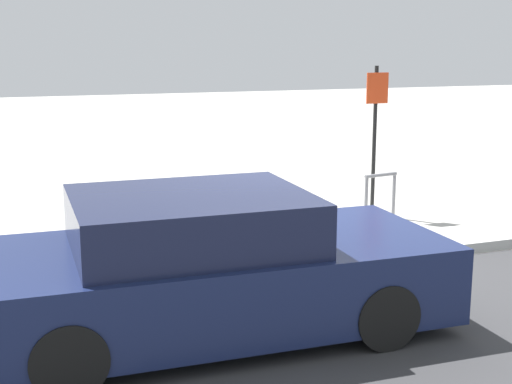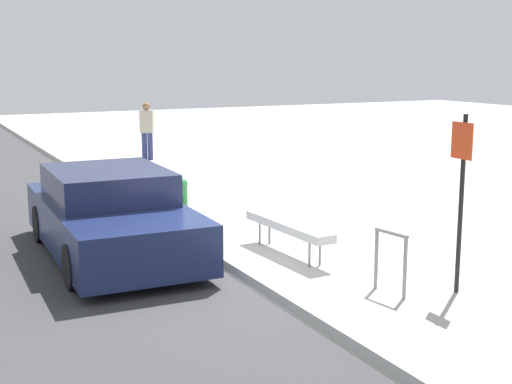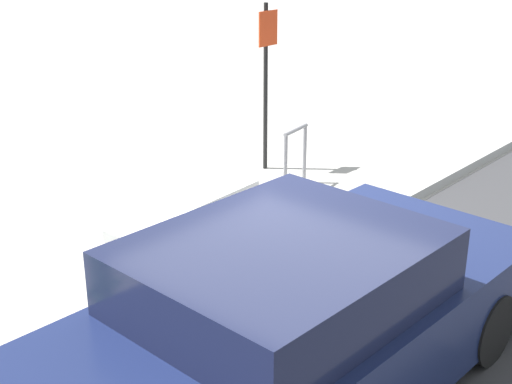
{
  "view_description": "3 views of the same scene",
  "coord_description": "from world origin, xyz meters",
  "views": [
    {
      "loc": [
        -3.17,
        -7.32,
        2.63
      ],
      "look_at": [
        -0.59,
        -0.37,
        1.08
      ],
      "focal_mm": 50.0,
      "sensor_mm": 36.0,
      "label": 1
    },
    {
      "loc": [
        8.99,
        -4.12,
        3.0
      ],
      "look_at": [
        -0.19,
        0.52,
        1.04
      ],
      "focal_mm": 50.0,
      "sensor_mm": 36.0,
      "label": 2
    },
    {
      "loc": [
        -4.96,
        -4.09,
        3.38
      ],
      "look_at": [
        0.33,
        0.6,
        0.62
      ],
      "focal_mm": 50.0,
      "sensor_mm": 36.0,
      "label": 3
    }
  ],
  "objects": [
    {
      "name": "bike_rack",
      "position": [
        1.95,
        1.36,
        0.5
      ],
      "size": [
        0.55,
        0.13,
        0.83
      ],
      "rotation": [
        0.0,
        0.0,
        0.15
      ],
      "color": "gray",
      "rests_on": "ground_plane"
    },
    {
      "name": "bench",
      "position": [
        -0.22,
        1.09,
        0.45
      ],
      "size": [
        2.05,
        0.45,
        0.52
      ],
      "rotation": [
        0.0,
        0.0,
        0.06
      ],
      "color": "gray",
      "rests_on": "ground_plane"
    },
    {
      "name": "ground_plane",
      "position": [
        0.0,
        0.0,
        0.0
      ],
      "size": [
        60.0,
        60.0,
        0.0
      ],
      "primitive_type": "plane",
      "color": "#ADAAA3"
    },
    {
      "name": "parked_car_near",
      "position": [
        -1.43,
        -1.33,
        0.62
      ],
      "size": [
        4.37,
        1.99,
        1.32
      ],
      "rotation": [
        0.0,
        0.0,
        -0.03
      ],
      "color": "black",
      "rests_on": "ground_plane"
    },
    {
      "name": "fire_hydrant",
      "position": [
        -3.33,
        0.55,
        0.41
      ],
      "size": [
        0.36,
        0.22,
        0.77
      ],
      "color": "#338C3F",
      "rests_on": "ground_plane"
    },
    {
      "name": "pedestrian",
      "position": [
        -11.04,
        2.4,
        0.9
      ],
      "size": [
        0.38,
        0.44,
        1.69
      ],
      "rotation": [
        0.0,
        0.0,
        1.02
      ],
      "color": "navy",
      "rests_on": "ground_plane"
    },
    {
      "name": "sign_post",
      "position": [
        2.29,
        2.16,
        1.38
      ],
      "size": [
        0.36,
        0.08,
        2.3
      ],
      "color": "black",
      "rests_on": "ground_plane"
    },
    {
      "name": "curb",
      "position": [
        0.0,
        0.0,
        0.07
      ],
      "size": [
        60.0,
        0.2,
        0.13
      ],
      "color": "#B7B7B2",
      "rests_on": "ground_plane"
    }
  ]
}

